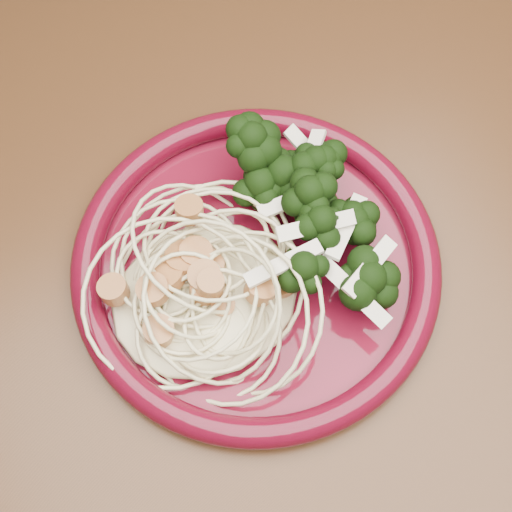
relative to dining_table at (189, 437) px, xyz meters
The scene contains 6 objects.
dining_table is the anchor object (origin of this frame).
dinner_plate 0.15m from the dining_table, 36.25° to the left, with size 0.30×0.30×0.02m.
spaghetti_pile 0.14m from the dining_table, 50.40° to the left, with size 0.13×0.11×0.03m, color beige.
scallop_cluster 0.17m from the dining_table, 50.40° to the left, with size 0.12×0.12×0.04m, color #BA7B44, non-canonical shape.
broccoli_pile 0.21m from the dining_table, 28.42° to the left, with size 0.09×0.14×0.05m, color black.
onion_garnish 0.23m from the dining_table, 28.42° to the left, with size 0.06×0.09×0.05m, color beige, non-canonical shape.
Camera 1 is at (-0.00, -0.12, 1.21)m, focal length 50.00 mm.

